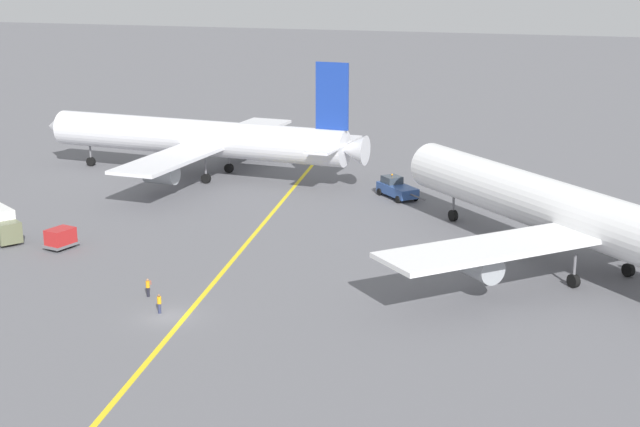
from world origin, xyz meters
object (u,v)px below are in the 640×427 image
Objects in this scene: ground_crew_ramp_agent_by_cones at (159,303)px; ground_crew_wing_walker_right at (148,287)px; airliner_being_pushed at (583,218)px; airliner_at_gate_left at (200,139)px; gse_catering_truck_tall at (1,225)px; gse_container_dolly_flat at (61,238)px; pushback_tug at (397,188)px.

ground_crew_ramp_agent_by_cones is 1.02× the size of ground_crew_wing_walker_right.
ground_crew_wing_walker_right is (-36.87, -18.01, -4.63)m from airliner_being_pushed.
ground_crew_wing_walker_right is (-2.81, 3.50, -0.02)m from ground_crew_ramp_agent_by_cones.
airliner_at_gate_left is 35.67m from gse_catering_truck_tall.
gse_container_dolly_flat is at bearing 141.99° from ground_crew_ramp_agent_by_cones.
pushback_tug reaches higher than ground_crew_wing_walker_right.
airliner_at_gate_left is at bearing 107.78° from ground_crew_wing_walker_right.
gse_catering_truck_tall reaches higher than ground_crew_wing_walker_right.
pushback_tug is 1.26× the size of gse_catering_truck_tall.
airliner_being_pushed reaches higher than ground_crew_ramp_agent_by_cones.
gse_container_dolly_flat reaches higher than ground_crew_ramp_agent_by_cones.
airliner_being_pushed is 33.54m from pushback_tug.
gse_catering_truck_tall is at bearing 150.09° from ground_crew_ramp_agent_by_cones.
ground_crew_wing_walker_right is (14.70, -45.82, -4.40)m from airliner_at_gate_left.
airliner_at_gate_left is 13.38× the size of gse_container_dolly_flat.
airliner_at_gate_left is 52.52m from ground_crew_ramp_agent_by_cones.
pushback_tug is 4.56× the size of ground_crew_wing_walker_right.
airliner_being_pushed is at bearing 32.28° from ground_crew_ramp_agent_by_cones.
ground_crew_wing_walker_right is (15.29, -10.64, -0.29)m from gse_container_dolly_flat.
gse_container_dolly_flat is at bearing 145.15° from ground_crew_wing_walker_right.
gse_catering_truck_tall is (-8.19, -34.53, -3.53)m from airliner_at_gate_left.
pushback_tug is at bearing 71.90° from ground_crew_wing_walker_right.
airliner_being_pushed is at bearing 6.42° from gse_catering_truck_tall.
gse_container_dolly_flat is (-0.59, -35.18, -4.12)m from airliner_at_gate_left.
gse_catering_truck_tall reaches higher than pushback_tug.
airliner_being_pushed is at bearing -28.34° from airliner_at_gate_left.
pushback_tug is at bearing 39.90° from gse_catering_truck_tall.
gse_container_dolly_flat is at bearing -171.96° from airliner_being_pushed.
airliner_being_pushed is at bearing 26.04° from ground_crew_wing_walker_right.
ground_crew_ramp_agent_by_cones is at bearing -51.23° from ground_crew_wing_walker_right.
airliner_at_gate_left is 58.58m from airliner_being_pushed.
gse_container_dolly_flat is at bearing -4.83° from gse_catering_truck_tall.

